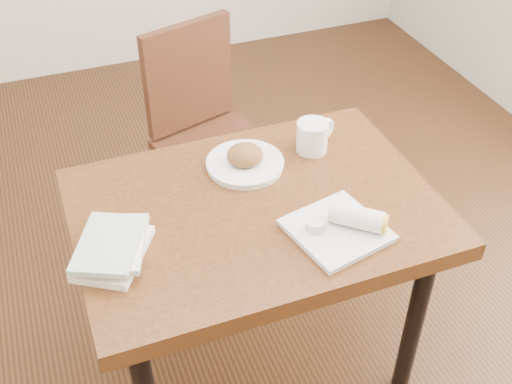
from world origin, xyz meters
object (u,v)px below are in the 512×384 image
object	(u,v)px
coffee_mug	(313,135)
book_stack	(113,248)
plate_scone	(245,161)
plate_burrito	(343,226)
chair_far	(206,125)
table	(256,227)

from	to	relation	value
coffee_mug	book_stack	bearing A→B (deg)	-159.61
plate_scone	plate_burrito	xyz separation A→B (m)	(0.15, -0.40, 0.00)
chair_far	table	bearing A→B (deg)	-95.31
plate_scone	book_stack	distance (m)	0.54
plate_scone	book_stack	world-z (taller)	plate_scone
table	plate_burrito	xyz separation A→B (m)	(0.19, -0.20, 0.12)
plate_burrito	book_stack	size ratio (longest dim) A/B	1.03
plate_burrito	book_stack	distance (m)	0.65
coffee_mug	plate_burrito	xyz separation A→B (m)	(-0.09, -0.41, -0.03)
coffee_mug	book_stack	size ratio (longest dim) A/B	0.53
coffee_mug	table	bearing A→B (deg)	-143.98
table	chair_far	world-z (taller)	chair_far
table	coffee_mug	xyz separation A→B (m)	(0.28, 0.21, 0.15)
chair_far	plate_burrito	size ratio (longest dim) A/B	3.22
plate_scone	coffee_mug	xyz separation A→B (m)	(0.25, 0.01, 0.03)
book_stack	plate_scone	bearing A→B (deg)	28.19
coffee_mug	plate_burrito	size ratio (longest dim) A/B	0.51
chair_far	plate_burrito	xyz separation A→B (m)	(0.12, -0.98, 0.23)
chair_far	plate_burrito	distance (m)	1.01
table	coffee_mug	distance (m)	0.38
coffee_mug	plate_burrito	world-z (taller)	coffee_mug
coffee_mug	book_stack	xyz separation A→B (m)	(-0.73, -0.27, -0.02)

